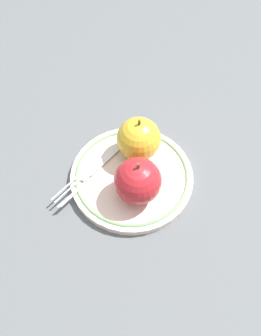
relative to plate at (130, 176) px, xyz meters
The scene contains 5 objects.
ground_plane 0.02m from the plate, behind, with size 2.00×2.00×0.00m, color #535659.
plate is the anchor object (origin of this frame).
apple_red_whole 0.06m from the plate, behind, with size 0.08×0.08×0.09m.
apple_second_whole 0.07m from the plate, 30.42° to the right, with size 0.08×0.08×0.09m.
fork 0.07m from the plate, 67.92° to the left, with size 0.12×0.16×0.00m.
Camera 1 is at (-0.30, 0.08, 0.53)m, focal length 35.00 mm.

